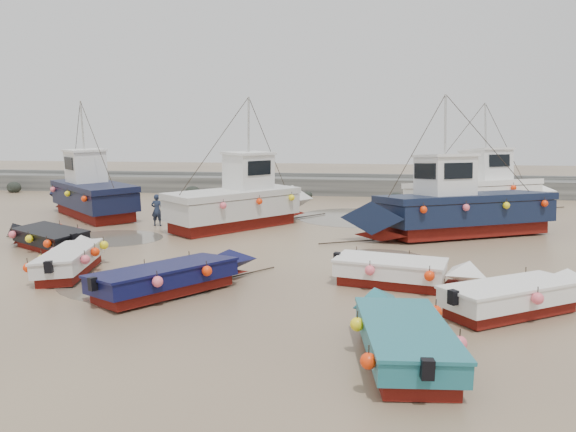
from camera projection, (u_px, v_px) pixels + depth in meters
name	position (u px, v px, depth m)	size (l,w,h in m)	color
ground	(269.00, 265.00, 19.77)	(120.00, 120.00, 0.00)	#9D8663
seawall	(325.00, 186.00, 41.15)	(60.00, 4.92, 1.50)	slate
puddle_a	(139.00, 284.00, 17.31)	(5.04, 5.04, 0.01)	#60594B
puddle_b	(380.00, 258.00, 20.82)	(3.45, 3.45, 0.01)	#60594B
puddle_c	(112.00, 238.00, 24.61)	(4.51, 4.51, 0.01)	#60594B
puddle_d	(354.00, 217.00, 30.50)	(6.25, 6.25, 0.01)	#60594B
dinghy_0	(74.00, 256.00, 18.67)	(2.23, 5.81, 1.43)	maroon
dinghy_1	(175.00, 274.00, 16.38)	(4.59, 5.71, 1.43)	maroon
dinghy_2	(402.00, 332.00, 11.67)	(2.29, 5.94, 1.43)	maroon
dinghy_3	(521.00, 293.00, 14.47)	(5.33, 3.94, 1.43)	maroon
dinghy_4	(47.00, 235.00, 22.38)	(5.39, 3.70, 1.43)	maroon
dinghy_5	(402.00, 269.00, 16.93)	(5.50, 2.55, 1.43)	maroon
cabin_boat_0	(90.00, 192.00, 30.83)	(8.23, 8.00, 6.22)	maroon
cabin_boat_1	(244.00, 200.00, 27.26)	(6.96, 8.52, 6.22)	maroon
cabin_boat_2	(454.00, 207.00, 24.93)	(10.45, 6.63, 6.22)	maroon
cabin_boat_3	(483.00, 190.00, 31.72)	(9.86, 6.88, 6.22)	maroon
person	(157.00, 226.00, 27.78)	(0.58, 0.38, 1.58)	#1C253A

